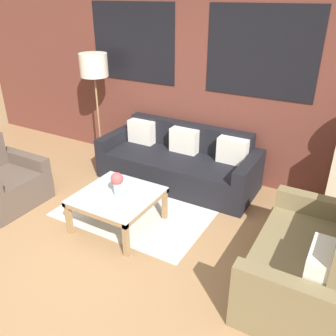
{
  "coord_description": "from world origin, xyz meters",
  "views": [
    {
      "loc": [
        2.2,
        -2.08,
        2.46
      ],
      "look_at": [
        0.29,
        1.26,
        0.55
      ],
      "focal_mm": 38.0,
      "sensor_mm": 36.0,
      "label": 1
    }
  ],
  "objects": [
    {
      "name": "armchair_corner",
      "position": [
        -1.6,
        0.32,
        0.28
      ],
      "size": [
        0.8,
        0.85,
        0.84
      ],
      "color": "brown",
      "rests_on": "ground_plane"
    },
    {
      "name": "floor_lamp",
      "position": [
        -1.39,
        2.0,
        1.45
      ],
      "size": [
        0.41,
        0.41,
        1.67
      ],
      "color": "olive",
      "rests_on": "ground_plane"
    },
    {
      "name": "rug",
      "position": [
        -0.01,
        1.21,
        0.0
      ],
      "size": [
        1.83,
        1.73,
        0.0
      ],
      "color": "silver",
      "rests_on": "ground_plane"
    },
    {
      "name": "flower_vase",
      "position": [
        0.01,
        0.62,
        0.58
      ],
      "size": [
        0.14,
        0.14,
        0.27
      ],
      "color": "#ADBCC6",
      "rests_on": "coffee_table"
    },
    {
      "name": "coffee_table",
      "position": [
        -0.01,
        0.63,
        0.36
      ],
      "size": [
        0.86,
        0.86,
        0.42
      ],
      "color": "silver",
      "rests_on": "ground_plane"
    },
    {
      "name": "wall_back_brick",
      "position": [
        0.0,
        2.44,
        1.41
      ],
      "size": [
        8.4,
        0.09,
        2.8
      ],
      "color": "brown",
      "rests_on": "ground_plane"
    },
    {
      "name": "couch_dark",
      "position": [
        0.07,
        1.95,
        0.28
      ],
      "size": [
        2.23,
        0.88,
        0.78
      ],
      "color": "black",
      "rests_on": "ground_plane"
    },
    {
      "name": "ground_plane",
      "position": [
        0.0,
        0.0,
        0.0
      ],
      "size": [
        16.0,
        16.0,
        0.0
      ],
      "primitive_type": "plane",
      "color": "#9E754C"
    },
    {
      "name": "settee_vintage",
      "position": [
        2.05,
        0.65,
        0.31
      ],
      "size": [
        0.8,
        1.47,
        0.92
      ],
      "color": "olive",
      "rests_on": "ground_plane"
    }
  ]
}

